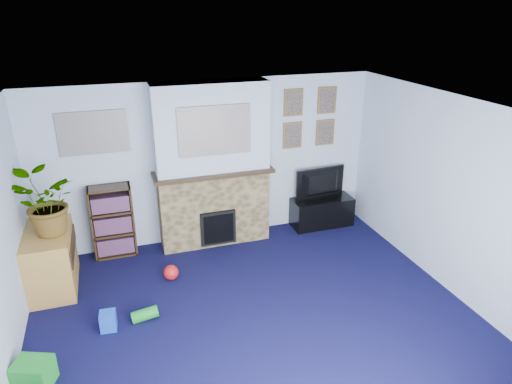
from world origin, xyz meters
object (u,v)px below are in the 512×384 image
object	(u,v)px
bookshelf	(113,223)
sideboard	(51,262)
television	(323,184)
tv_stand	(322,212)

from	to	relation	value
bookshelf	sideboard	bearing A→B (deg)	-143.04
television	sideboard	distance (m)	4.06
sideboard	bookshelf	bearing A→B (deg)	36.96
tv_stand	television	size ratio (longest dim) A/B	1.16
bookshelf	tv_stand	bearing A→B (deg)	-1.36
tv_stand	sideboard	distance (m)	4.05
bookshelf	sideboard	size ratio (longest dim) A/B	1.06
tv_stand	bookshelf	world-z (taller)	bookshelf
television	sideboard	bearing A→B (deg)	2.48
tv_stand	sideboard	size ratio (longest dim) A/B	0.99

